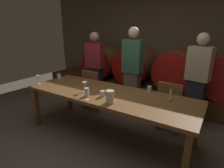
# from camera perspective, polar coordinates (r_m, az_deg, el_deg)

# --- Properties ---
(ground_plane) EXTENTS (8.95, 8.95, 0.00)m
(ground_plane) POSITION_cam_1_polar(r_m,az_deg,el_deg) (2.88, -3.39, -18.98)
(ground_plane) COLOR brown
(back_wall) EXTENTS (6.88, 0.24, 2.64)m
(back_wall) POSITION_cam_1_polar(r_m,az_deg,el_deg) (4.77, 15.97, 12.07)
(back_wall) COLOR brown
(back_wall) RESTS_ON ground
(barrel_shelf) EXTENTS (6.19, 0.90, 0.40)m
(barrel_shelf) POSITION_cam_1_polar(r_m,az_deg,el_deg) (4.49, 12.72, -2.65)
(barrel_shelf) COLOR #4C2D16
(barrel_shelf) RESTS_ON ground
(wine_barrel_far_left) EXTENTS (0.86, 0.85, 0.86)m
(wine_barrel_far_left) POSITION_cam_1_polar(r_m,az_deg,el_deg) (4.97, -2.53, 7.16)
(wine_barrel_far_left) COLOR brown
(wine_barrel_far_left) RESTS_ON barrel_shelf
(wine_barrel_center_left) EXTENTS (0.86, 0.85, 0.86)m
(wine_barrel_center_left) POSITION_cam_1_polar(r_m,az_deg,el_deg) (4.50, 7.42, 5.96)
(wine_barrel_center_left) COLOR brown
(wine_barrel_center_left) RESTS_ON barrel_shelf
(wine_barrel_center_right) EXTENTS (0.86, 0.85, 0.86)m
(wine_barrel_center_right) POSITION_cam_1_polar(r_m,az_deg,el_deg) (4.19, 19.88, 4.19)
(wine_barrel_center_right) COLOR brown
(wine_barrel_center_right) RESTS_ON barrel_shelf
(dining_table) EXTENTS (2.70, 0.93, 0.75)m
(dining_table) POSITION_cam_1_polar(r_m,az_deg,el_deg) (2.78, -1.35, -4.04)
(dining_table) COLOR brown
(dining_table) RESTS_ON ground
(chair_left) EXTENTS (0.40, 0.40, 0.88)m
(chair_left) POSITION_cam_1_polar(r_m,az_deg,el_deg) (3.82, -5.95, -1.29)
(chair_left) COLOR brown
(chair_left) RESTS_ON ground
(chair_right) EXTENTS (0.44, 0.44, 0.88)m
(chair_right) POSITION_cam_1_polar(r_m,az_deg,el_deg) (3.18, 18.20, -6.10)
(chair_right) COLOR brown
(chair_right) RESTS_ON ground
(guest_left) EXTENTS (0.41, 0.30, 1.63)m
(guest_left) POSITION_cam_1_polar(r_m,az_deg,el_deg) (4.14, -5.38, 5.20)
(guest_left) COLOR black
(guest_left) RESTS_ON ground
(guest_center) EXTENTS (0.38, 0.24, 1.73)m
(guest_center) POSITION_cam_1_polar(r_m,az_deg,el_deg) (3.64, 6.55, 4.34)
(guest_center) COLOR brown
(guest_center) RESTS_ON ground
(guest_right) EXTENTS (0.42, 0.31, 1.64)m
(guest_right) POSITION_cam_1_polar(r_m,az_deg,el_deg) (3.44, 25.54, 1.09)
(guest_right) COLOR black
(guest_right) RESTS_ON ground
(candle_center) EXTENTS (0.05, 0.05, 0.19)m
(candle_center) POSITION_cam_1_polar(r_m,az_deg,el_deg) (2.57, 18.11, -4.07)
(candle_center) COLOR olive
(candle_center) RESTS_ON dining_table
(pitcher) EXTENTS (0.11, 0.11, 0.18)m
(pitcher) POSITION_cam_1_polar(r_m,az_deg,el_deg) (2.36, -0.68, -4.15)
(pitcher) COLOR beige
(pitcher) RESTS_ON dining_table
(wine_glass_left) EXTENTS (0.07, 0.07, 0.16)m
(wine_glass_left) POSITION_cam_1_polar(r_m,az_deg,el_deg) (3.42, -22.48, 1.84)
(wine_glass_left) COLOR silver
(wine_glass_left) RESTS_ON dining_table
(wine_glass_center) EXTENTS (0.07, 0.07, 0.16)m
(wine_glass_center) POSITION_cam_1_polar(r_m,az_deg,el_deg) (2.80, -8.70, -0.13)
(wine_glass_center) COLOR white
(wine_glass_center) RESTS_ON dining_table
(wine_glass_right) EXTENTS (0.06, 0.06, 0.18)m
(wine_glass_right) POSITION_cam_1_polar(r_m,az_deg,el_deg) (2.47, -8.10, -2.35)
(wine_glass_right) COLOR silver
(wine_glass_right) RESTS_ON dining_table
(cup_far_left) EXTENTS (0.07, 0.07, 0.11)m
(cup_far_left) POSITION_cam_1_polar(r_m,az_deg,el_deg) (3.62, -16.56, 2.29)
(cup_far_left) COLOR beige
(cup_far_left) RESTS_ON dining_table
(cup_center_left) EXTENTS (0.07, 0.07, 0.10)m
(cup_center_left) POSITION_cam_1_polar(r_m,az_deg,el_deg) (2.63, -7.99, -2.85)
(cup_center_left) COLOR white
(cup_center_left) RESTS_ON dining_table
(cup_center_right) EXTENTS (0.07, 0.07, 0.09)m
(cup_center_right) POSITION_cam_1_polar(r_m,az_deg,el_deg) (2.60, -3.10, -3.11)
(cup_center_right) COLOR beige
(cup_center_right) RESTS_ON dining_table
(cup_far_right) EXTENTS (0.07, 0.07, 0.10)m
(cup_far_right) POSITION_cam_1_polar(r_m,az_deg,el_deg) (2.84, 11.85, -1.60)
(cup_far_right) COLOR silver
(cup_far_right) RESTS_ON dining_table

